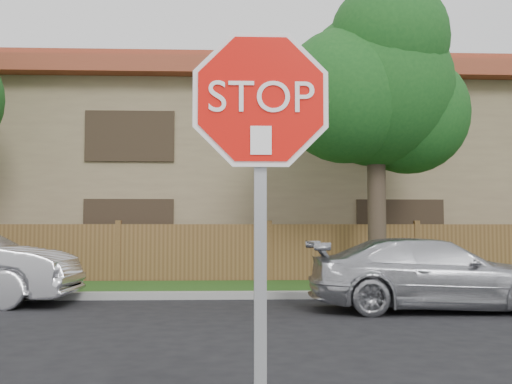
{
  "coord_description": "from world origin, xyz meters",
  "views": [
    {
      "loc": [
        -1.01,
        -4.6,
        1.47
      ],
      "look_at": [
        -0.86,
        -0.9,
        1.7
      ],
      "focal_mm": 42.0,
      "sensor_mm": 36.0,
      "label": 1
    }
  ],
  "objects": [
    {
      "name": "sedan_right",
      "position": [
        2.64,
        6.18,
        0.65
      ],
      "size": [
        4.55,
        1.97,
        1.31
      ],
      "primitive_type": "imported",
      "rotation": [
        0.0,
        0.0,
        1.54
      ],
      "color": "#AFB1B7",
      "rests_on": "ground"
    },
    {
      "name": "grass_strip",
      "position": [
        0.0,
        9.8,
        0.06
      ],
      "size": [
        70.0,
        3.0,
        0.12
      ],
      "primitive_type": "cube",
      "color": "#1E4714",
      "rests_on": "ground"
    },
    {
      "name": "tree_mid",
      "position": [
        2.52,
        9.57,
        4.87
      ],
      "size": [
        4.8,
        3.9,
        7.35
      ],
      "color": "#382B21",
      "rests_on": "ground"
    },
    {
      "name": "fence",
      "position": [
        0.0,
        11.4,
        0.8
      ],
      "size": [
        70.0,
        0.12,
        1.6
      ],
      "primitive_type": "cube",
      "color": "brown",
      "rests_on": "ground"
    },
    {
      "name": "far_curb",
      "position": [
        0.0,
        8.15,
        0.07
      ],
      "size": [
        70.0,
        0.3,
        0.15
      ],
      "primitive_type": "cube",
      "color": "gray",
      "rests_on": "ground"
    },
    {
      "name": "stop_sign",
      "position": [
        -0.86,
        -1.48,
        1.83
      ],
      "size": [
        1.01,
        0.13,
        2.55
      ],
      "color": "gray",
      "rests_on": "sidewalk_near"
    },
    {
      "name": "apartment_building",
      "position": [
        0.0,
        17.0,
        3.53
      ],
      "size": [
        35.2,
        9.2,
        7.2
      ],
      "color": "#867153",
      "rests_on": "ground"
    }
  ]
}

